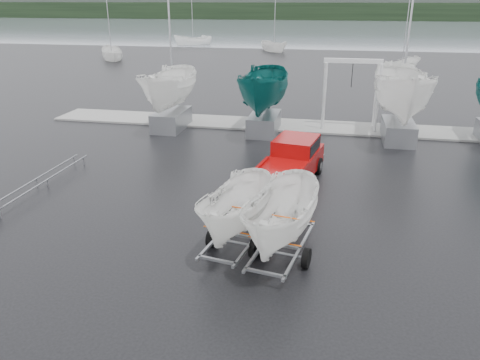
% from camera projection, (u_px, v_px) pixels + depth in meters
% --- Properties ---
extents(ground_plane, '(120.00, 120.00, 0.00)m').
position_uv_depth(ground_plane, '(252.00, 216.00, 16.81)').
color(ground_plane, black).
rests_on(ground_plane, ground).
extents(lake, '(300.00, 300.00, 0.00)m').
position_uv_depth(lake, '(328.00, 33.00, 108.16)').
color(lake, gray).
rests_on(lake, ground).
extents(dock, '(30.00, 3.00, 0.12)m').
position_uv_depth(dock, '(289.00, 125.00, 28.66)').
color(dock, '#999893').
rests_on(dock, ground).
extents(treeline, '(300.00, 8.00, 6.00)m').
position_uv_depth(treeline, '(334.00, 11.00, 171.01)').
color(treeline, black).
rests_on(treeline, ground).
extents(far_hill, '(300.00, 6.00, 10.00)m').
position_uv_depth(far_hill, '(334.00, 5.00, 177.60)').
color(far_hill, '#4C5651').
rests_on(far_hill, ground).
extents(pickup_truck, '(2.69, 5.56, 1.77)m').
position_uv_depth(pickup_truck, '(292.00, 161.00, 19.66)').
color(pickup_truck, '#8F0707').
rests_on(pickup_truck, ground).
extents(trailer_hitched, '(1.91, 3.75, 4.81)m').
position_uv_depth(trailer_hitched, '(238.00, 170.00, 13.72)').
color(trailer_hitched, gray).
rests_on(trailer_hitched, ground).
extents(trailer_parked, '(2.04, 3.75, 5.17)m').
position_uv_depth(trailer_parked, '(285.00, 171.00, 13.05)').
color(trailer_parked, gray).
rests_on(trailer_parked, ground).
extents(boat_hoist, '(3.30, 2.18, 4.12)m').
position_uv_depth(boat_hoist, '(351.00, 84.00, 27.06)').
color(boat_hoist, silver).
rests_on(boat_hoist, ground).
extents(keelboat_0, '(2.48, 3.20, 10.66)m').
position_uv_depth(keelboat_0, '(168.00, 62.00, 26.70)').
color(keelboat_0, gray).
rests_on(keelboat_0, ground).
extents(keelboat_1, '(2.60, 3.20, 8.02)m').
position_uv_depth(keelboat_1, '(265.00, 60.00, 25.78)').
color(keelboat_1, gray).
rests_on(keelboat_1, ground).
extents(keelboat_2, '(2.93, 3.20, 11.11)m').
position_uv_depth(keelboat_2, '(408.00, 54.00, 24.03)').
color(keelboat_2, gray).
rests_on(keelboat_2, ground).
extents(mast_rack_0, '(0.56, 6.50, 0.06)m').
position_uv_depth(mast_rack_0, '(42.00, 179.00, 19.27)').
color(mast_rack_0, gray).
rests_on(mast_rack_0, ground).
extents(moored_boat_0, '(3.42, 3.45, 11.28)m').
position_uv_depth(moored_boat_0, '(112.00, 60.00, 59.97)').
color(moored_boat_0, white).
rests_on(moored_boat_0, ground).
extents(moored_boat_1, '(3.44, 3.46, 11.26)m').
position_uv_depth(moored_boat_1, '(274.00, 51.00, 69.56)').
color(moored_boat_1, white).
rests_on(moored_boat_1, ground).
extents(moored_boat_2, '(2.99, 3.00, 10.78)m').
position_uv_depth(moored_boat_2, '(401.00, 70.00, 50.98)').
color(moored_boat_2, white).
rests_on(moored_boat_2, ground).
extents(moored_boat_4, '(3.36, 3.33, 11.27)m').
position_uv_depth(moored_boat_4, '(193.00, 45.00, 79.72)').
color(moored_boat_4, white).
rests_on(moored_boat_4, ground).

